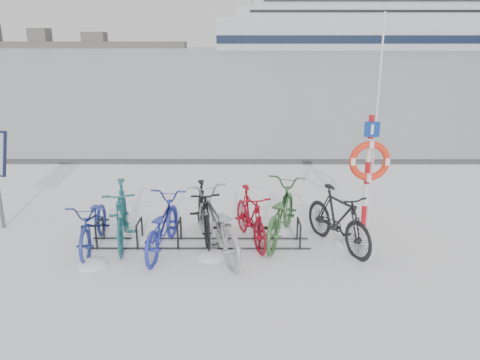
# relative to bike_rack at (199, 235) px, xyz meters

# --- Properties ---
(ground) EXTENTS (900.00, 900.00, 0.00)m
(ground) POSITION_rel_bike_rack_xyz_m (0.00, 0.00, -0.18)
(ground) COLOR white
(ground) RESTS_ON ground
(ice_sheet) EXTENTS (400.00, 298.00, 0.02)m
(ice_sheet) POSITION_rel_bike_rack_xyz_m (0.00, 155.00, -0.17)
(ice_sheet) COLOR #A5B0BA
(ice_sheet) RESTS_ON ground
(quay_edge) EXTENTS (400.00, 0.25, 0.10)m
(quay_edge) POSITION_rel_bike_rack_xyz_m (0.00, 5.90, -0.13)
(quay_edge) COLOR #3F3F42
(quay_edge) RESTS_ON ground
(bike_rack) EXTENTS (4.00, 0.48, 0.46)m
(bike_rack) POSITION_rel_bike_rack_xyz_m (0.00, 0.00, 0.00)
(bike_rack) COLOR black
(bike_rack) RESTS_ON ground
(lifebuoy_station) EXTENTS (0.78, 0.22, 4.05)m
(lifebuoy_station) POSITION_rel_bike_rack_xyz_m (3.20, 0.81, 1.18)
(lifebuoy_station) COLOR red
(lifebuoy_station) RESTS_ON ground
(cruise_ferry) EXTENTS (149.16, 28.11, 49.01)m
(cruise_ferry) POSITION_rel_bike_rack_xyz_m (64.41, 199.08, 13.17)
(cruise_ferry) COLOR silver
(cruise_ferry) RESTS_ON ground
(shoreline) EXTENTS (180.00, 12.00, 9.50)m
(shoreline) POSITION_rel_bike_rack_xyz_m (-122.02, 260.00, 2.61)
(shoreline) COLOR #464646
(shoreline) RESTS_ON ground
(bike_0) EXTENTS (0.74, 1.85, 0.95)m
(bike_0) POSITION_rel_bike_rack_xyz_m (-1.87, -0.08, 0.29)
(bike_0) COLOR navy
(bike_0) RESTS_ON ground
(bike_1) EXTENTS (0.87, 1.98, 1.15)m
(bike_1) POSITION_rel_bike_rack_xyz_m (-1.40, 0.10, 0.39)
(bike_1) COLOR #1B595F
(bike_1) RESTS_ON ground
(bike_2) EXTENTS (0.88, 1.95, 0.99)m
(bike_2) POSITION_rel_bike_rack_xyz_m (-0.63, -0.22, 0.31)
(bike_2) COLOR #242EA1
(bike_2) RESTS_ON ground
(bike_3) EXTENTS (0.83, 1.84, 1.07)m
(bike_3) POSITION_rel_bike_rack_xyz_m (0.06, 0.32, 0.35)
(bike_3) COLOR black
(bike_3) RESTS_ON ground
(bike_4) EXTENTS (1.47, 2.25, 1.12)m
(bike_4) POSITION_rel_bike_rack_xyz_m (0.34, -0.34, 0.38)
(bike_4) COLOR #929598
(bike_4) RESTS_ON ground
(bike_5) EXTENTS (0.95, 1.78, 1.03)m
(bike_5) POSITION_rel_bike_rack_xyz_m (0.93, 0.15, 0.34)
(bike_5) COLOR maroon
(bike_5) RESTS_ON ground
(bike_6) EXTENTS (1.29, 2.20, 1.09)m
(bike_6) POSITION_rel_bike_rack_xyz_m (1.48, 0.32, 0.36)
(bike_6) COLOR #326231
(bike_6) RESTS_ON ground
(bike_7) EXTENTS (1.27, 1.89, 1.11)m
(bike_7) POSITION_rel_bike_rack_xyz_m (2.48, -0.06, 0.37)
(bike_7) COLOR black
(bike_7) RESTS_ON ground
(snow_drifts) EXTENTS (4.88, 2.17, 0.18)m
(snow_drifts) POSITION_rel_bike_rack_xyz_m (0.35, -0.05, -0.18)
(snow_drifts) COLOR white
(snow_drifts) RESTS_ON ground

